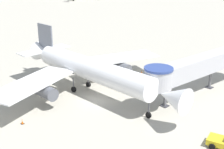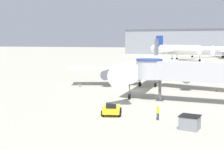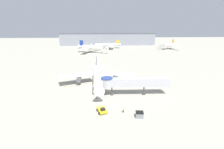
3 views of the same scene
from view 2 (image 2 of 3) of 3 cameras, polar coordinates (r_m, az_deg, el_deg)
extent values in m
plane|color=#A8A393|center=(58.21, 3.97, -2.89)|extent=(800.00, 800.00, 0.00)
cylinder|color=white|center=(59.57, 6.00, 1.37)|extent=(4.19, 23.72, 3.50)
cone|color=white|center=(44.92, 2.04, -0.12)|extent=(3.61, 3.95, 3.50)
cone|color=white|center=(72.35, 8.12, 2.17)|extent=(3.65, 5.35, 3.50)
cube|color=white|center=(64.85, -1.27, 1.24)|extent=(15.42, 9.81, 0.22)
cube|color=white|center=(61.39, 14.82, 0.77)|extent=(15.39, 9.10, 0.22)
cube|color=slate|center=(71.95, 8.13, 4.66)|extent=(0.36, 4.26, 4.55)
cube|color=white|center=(72.57, 8.17, 2.67)|extent=(9.94, 3.26, 0.18)
cylinder|color=#565960|center=(63.30, -0.68, 0.02)|extent=(2.05, 4.31, 1.93)
cylinder|color=#565960|center=(60.21, 13.61, -0.46)|extent=(2.05, 4.31, 1.93)
cylinder|color=#4C4C51|center=(48.83, 3.21, -2.89)|extent=(0.18, 0.18, 2.01)
cylinder|color=black|center=(48.99, 3.20, -4.06)|extent=(0.29, 0.91, 0.90)
cylinder|color=#4C4C51|center=(63.05, 5.12, -0.88)|extent=(0.22, 0.22, 2.01)
cylinder|color=black|center=(63.18, 5.12, -1.78)|extent=(0.43, 0.91, 0.90)
cylinder|color=#4C4C51|center=(62.45, 7.95, -0.98)|extent=(0.22, 0.22, 2.01)
cylinder|color=black|center=(62.58, 7.93, -1.89)|extent=(0.43, 0.91, 0.90)
cube|color=#B7B7BC|center=(46.79, 19.74, 0.34)|extent=(21.91, 3.91, 2.80)
cylinder|color=#B7B7BC|center=(48.61, 6.81, 0.86)|extent=(3.90, 3.90, 2.80)
cylinder|color=navy|center=(48.49, 6.84, 2.68)|extent=(4.10, 4.10, 0.30)
cylinder|color=#56565B|center=(48.53, 8.75, -2.79)|extent=(0.44, 0.44, 3.28)
cube|color=#333338|center=(48.79, 8.72, -4.63)|extent=(1.10, 1.10, 0.12)
cube|color=yellow|center=(38.90, -0.08, -6.36)|extent=(2.93, 3.84, 0.66)
cube|color=black|center=(38.02, -0.15, -5.69)|extent=(1.45, 1.26, 0.59)
cylinder|color=black|center=(38.14, -1.75, -7.12)|extent=(0.52, 0.78, 0.71)
cylinder|color=black|center=(38.02, 1.43, -7.16)|extent=(0.52, 0.78, 0.71)
cylinder|color=black|center=(39.95, -1.52, -6.51)|extent=(0.52, 0.78, 0.71)
cylinder|color=black|center=(39.84, 1.51, -6.55)|extent=(0.52, 0.78, 0.71)
cube|color=gray|center=(33.57, 14.03, -8.55)|extent=(2.15, 2.02, 1.38)
cube|color=black|center=(33.40, 14.07, -7.34)|extent=(2.28, 2.15, 0.08)
cube|color=black|center=(59.63, 18.55, -2.96)|extent=(0.41, 0.41, 0.04)
cone|color=orange|center=(59.58, 18.56, -2.64)|extent=(0.29, 0.29, 0.65)
cylinder|color=white|center=(59.57, 18.57, -2.56)|extent=(0.16, 0.16, 0.08)
cube|color=black|center=(63.26, -5.85, -2.17)|extent=(0.41, 0.41, 0.04)
cone|color=orange|center=(63.22, -5.86, -1.87)|extent=(0.28, 0.28, 0.64)
cylinder|color=white|center=(63.21, -5.86, -1.80)|extent=(0.16, 0.16, 0.08)
cylinder|color=#1E2338|center=(36.73, 8.25, -7.61)|extent=(0.12, 0.12, 0.81)
cylinder|color=#1E2338|center=(36.66, 8.49, -7.64)|extent=(0.12, 0.12, 0.81)
cube|color=#D1E019|center=(36.53, 8.39, -6.52)|extent=(0.36, 0.26, 0.64)
sphere|color=tan|center=(36.44, 8.40, -5.86)|extent=(0.22, 0.22, 0.22)
cylinder|color=silver|center=(184.27, 18.62, 4.31)|extent=(28.14, 8.59, 3.59)
cone|color=silver|center=(182.20, 13.20, 4.45)|extent=(4.54, 4.25, 3.59)
cube|color=silver|center=(194.46, 19.09, 4.18)|extent=(12.83, 16.85, 0.22)
cylinder|color=#4C4C51|center=(182.64, 14.46, 3.53)|extent=(0.18, 0.18, 2.07)
cylinder|color=black|center=(182.68, 14.45, 3.21)|extent=(1.13, 0.45, 1.10)
cylinder|color=#4C4C51|center=(186.56, 19.57, 3.42)|extent=(0.22, 0.22, 2.07)
cylinder|color=black|center=(186.60, 19.55, 3.11)|extent=(1.15, 0.59, 1.10)
cylinder|color=#4C4C51|center=(183.38, 19.75, 3.38)|extent=(0.22, 0.22, 2.07)
cylinder|color=black|center=(183.43, 19.74, 3.06)|extent=(1.15, 0.59, 1.10)
cylinder|color=white|center=(151.46, 12.23, 4.48)|extent=(21.30, 14.06, 4.34)
cone|color=white|center=(143.32, 17.16, 4.27)|extent=(6.25, 6.07, 4.34)
cone|color=white|center=(158.96, 8.56, 4.62)|extent=(7.79, 6.89, 4.34)
cube|color=white|center=(145.85, 9.25, 4.18)|extent=(7.62, 14.60, 0.22)
cube|color=white|center=(160.57, 13.29, 4.27)|extent=(13.67, 13.47, 0.22)
cube|color=navy|center=(158.71, 8.68, 6.02)|extent=(3.91, 2.23, 5.64)
cube|color=white|center=(159.15, 8.48, 4.89)|extent=(7.09, 9.76, 0.18)
cylinder|color=#4C4C51|center=(145.52, 15.75, 2.98)|extent=(0.18, 0.18, 2.50)
cylinder|color=black|center=(145.59, 15.73, 2.49)|extent=(1.09, 0.75, 1.10)
cylinder|color=#4C4C51|center=(151.61, 10.93, 3.22)|extent=(0.22, 0.22, 2.50)
cylinder|color=black|center=(151.67, 10.93, 2.74)|extent=(1.16, 0.87, 1.10)
cylinder|color=#4C4C51|center=(154.76, 11.80, 3.25)|extent=(0.22, 0.22, 2.50)
cylinder|color=black|center=(154.82, 11.79, 2.79)|extent=(1.16, 0.87, 1.10)
camera|label=1|loc=(49.56, -44.71, 17.16)|focal=50.00mm
camera|label=3|loc=(18.76, -82.70, 45.29)|focal=24.00mm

